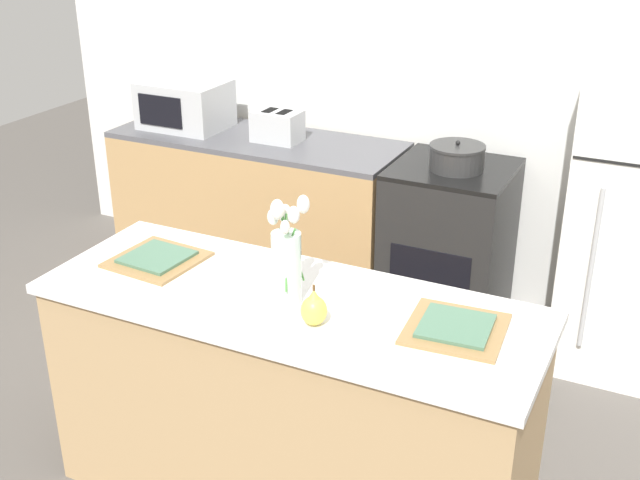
% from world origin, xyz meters
% --- Properties ---
extents(back_wall, '(5.20, 0.08, 2.70)m').
position_xyz_m(back_wall, '(0.00, 2.00, 1.35)').
color(back_wall, silver).
rests_on(back_wall, ground_plane).
extents(kitchen_island, '(1.80, 0.66, 0.88)m').
position_xyz_m(kitchen_island, '(0.00, 0.00, 0.44)').
color(kitchen_island, tan).
rests_on(kitchen_island, ground_plane).
extents(back_counter, '(1.68, 0.60, 0.88)m').
position_xyz_m(back_counter, '(-1.06, 1.60, 0.44)').
color(back_counter, tan).
rests_on(back_counter, ground_plane).
extents(stove_range, '(0.60, 0.61, 0.88)m').
position_xyz_m(stove_range, '(0.10, 1.60, 0.44)').
color(stove_range, black).
rests_on(stove_range, ground_plane).
extents(flower_vase, '(0.14, 0.14, 0.39)m').
position_xyz_m(flower_vase, '(0.01, -0.02, 1.05)').
color(flower_vase, silver).
rests_on(flower_vase, kitchen_island).
extents(pear_figurine, '(0.09, 0.09, 0.14)m').
position_xyz_m(pear_figurine, '(0.16, -0.12, 0.94)').
color(pear_figurine, '#E5CC4C').
rests_on(pear_figurine, kitchen_island).
extents(plate_setting_left, '(0.34, 0.34, 0.02)m').
position_xyz_m(plate_setting_left, '(-0.59, 0.04, 0.89)').
color(plate_setting_left, olive).
rests_on(plate_setting_left, kitchen_island).
extents(plate_setting_right, '(0.34, 0.34, 0.02)m').
position_xyz_m(plate_setting_right, '(0.59, 0.04, 0.89)').
color(plate_setting_right, olive).
rests_on(plate_setting_right, kitchen_island).
extents(toaster, '(0.28, 0.18, 0.17)m').
position_xyz_m(toaster, '(-0.92, 1.59, 0.97)').
color(toaster, '#B7BABC').
rests_on(toaster, back_counter).
extents(cooking_pot, '(0.28, 0.28, 0.15)m').
position_xyz_m(cooking_pot, '(0.12, 1.56, 0.95)').
color(cooking_pot, '#2D2D2D').
rests_on(cooking_pot, stove_range).
extents(microwave, '(0.48, 0.37, 0.27)m').
position_xyz_m(microwave, '(-1.53, 1.60, 1.02)').
color(microwave, '#B7BABC').
rests_on(microwave, back_counter).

